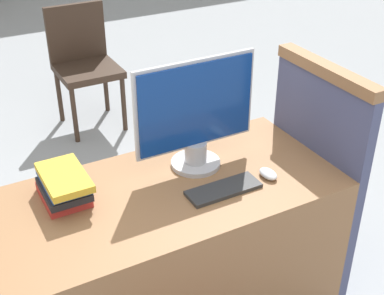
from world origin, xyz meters
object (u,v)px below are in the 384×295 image
keyboard (224,189)px  far_chair (84,59)px  monitor (196,115)px  mouse (268,174)px  book_stack (64,186)px

keyboard → far_chair: (0.14, 2.21, -0.22)m
monitor → keyboard: bearing=-88.9°
monitor → far_chair: 2.04m
mouse → book_stack: (-0.78, 0.25, 0.05)m
book_stack → mouse: bearing=-17.7°
mouse → far_chair: (-0.08, 2.21, -0.23)m
keyboard → book_stack: size_ratio=1.13×
keyboard → mouse: (0.21, -0.00, 0.01)m
monitor → book_stack: 0.59m
far_chair → book_stack: bearing=-158.5°
mouse → book_stack: book_stack is taller
keyboard → far_chair: 2.22m
mouse → book_stack: 0.82m
keyboard → monitor: bearing=91.1°
monitor → keyboard: size_ratio=1.77×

